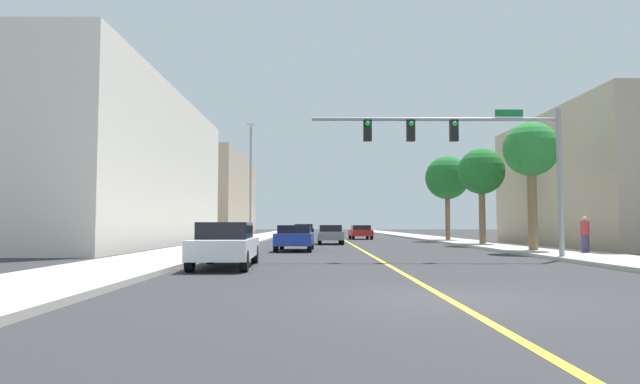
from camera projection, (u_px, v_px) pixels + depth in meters
name	position (u px, v px, depth m)	size (l,w,h in m)	color
ground	(342.00, 239.00, 51.83)	(192.00, 192.00, 0.00)	#2D2D30
sidewalk_left	(255.00, 238.00, 51.78)	(3.65, 168.00, 0.15)	#B2ADA3
sidewalk_right	(428.00, 238.00, 51.88)	(3.65, 168.00, 0.15)	#B2ADA3
lane_marking_center	(342.00, 239.00, 51.83)	(0.16, 144.00, 0.01)	yellow
building_left_near	(74.00, 169.00, 35.52)	(14.26, 26.90, 10.16)	silver
building_left_far	(180.00, 196.00, 66.81)	(16.17, 24.11, 9.93)	tan
traffic_signal_mast	(473.00, 145.00, 20.77)	(9.80, 0.36, 5.78)	gray
street_lamp	(250.00, 176.00, 37.78)	(0.56, 0.28, 8.46)	gray
palm_near	(531.00, 151.00, 26.00)	(2.67, 2.67, 6.27)	brown
palm_mid	(481.00, 172.00, 34.84)	(3.02, 3.02, 6.25)	brown
palm_far	(447.00, 178.00, 43.72)	(3.57, 3.57, 6.88)	brown
car_black	(306.00, 230.00, 64.69)	(2.02, 4.00, 1.43)	black
car_white	(226.00, 244.00, 17.10)	(1.91, 4.63, 1.45)	white
car_blue	(295.00, 237.00, 27.89)	(1.98, 4.50, 1.34)	#1E389E
car_red	(361.00, 232.00, 49.65)	(2.06, 3.95, 1.31)	red
car_green	(302.00, 231.00, 53.12)	(1.74, 4.17, 1.42)	#196638
car_gray	(330.00, 234.00, 37.36)	(1.78, 4.10, 1.34)	slate
pedestrian	(585.00, 235.00, 23.41)	(0.38, 0.38, 1.59)	#3F3859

